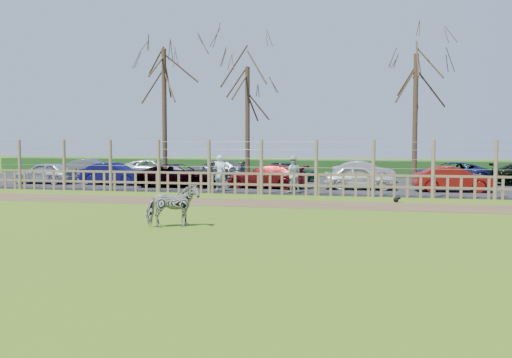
% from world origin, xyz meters
% --- Properties ---
extents(ground, '(120.00, 120.00, 0.00)m').
position_xyz_m(ground, '(0.00, 0.00, 0.00)').
color(ground, olive).
rests_on(ground, ground).
extents(dirt_strip, '(34.00, 2.80, 0.01)m').
position_xyz_m(dirt_strip, '(0.00, 4.50, 0.01)').
color(dirt_strip, brown).
rests_on(dirt_strip, ground).
extents(asphalt, '(44.00, 13.00, 0.04)m').
position_xyz_m(asphalt, '(0.00, 14.50, 0.02)').
color(asphalt, '#232326').
rests_on(asphalt, ground).
extents(hedge, '(46.00, 2.00, 1.10)m').
position_xyz_m(hedge, '(0.00, 21.50, 0.55)').
color(hedge, '#1E4716').
rests_on(hedge, ground).
extents(fence, '(30.16, 0.16, 2.50)m').
position_xyz_m(fence, '(0.00, 8.00, 0.80)').
color(fence, brown).
rests_on(fence, ground).
extents(tree_left, '(4.80, 4.80, 7.88)m').
position_xyz_m(tree_left, '(-6.50, 12.50, 5.62)').
color(tree_left, '#3D2B1E').
rests_on(tree_left, ground).
extents(tree_mid, '(4.80, 4.80, 6.83)m').
position_xyz_m(tree_mid, '(-2.00, 13.50, 4.87)').
color(tree_mid, '#3D2B1E').
rests_on(tree_mid, ground).
extents(tree_right, '(4.80, 4.80, 7.35)m').
position_xyz_m(tree_right, '(7.00, 14.00, 5.24)').
color(tree_right, '#3D2B1E').
rests_on(tree_right, ground).
extents(zebra, '(1.62, 1.30, 1.25)m').
position_xyz_m(zebra, '(-0.41, -2.07, 0.62)').
color(zebra, gray).
rests_on(zebra, ground).
extents(visitor_a, '(0.70, 0.54, 1.72)m').
position_xyz_m(visitor_a, '(-2.23, 8.87, 0.90)').
color(visitor_a, silver).
rests_on(visitor_a, asphalt).
extents(visitor_b, '(0.97, 0.83, 1.72)m').
position_xyz_m(visitor_b, '(1.31, 8.72, 0.90)').
color(visitor_b, silver).
rests_on(visitor_b, asphalt).
extents(crow, '(0.29, 0.21, 0.23)m').
position_xyz_m(crow, '(5.96, 5.98, 0.11)').
color(crow, black).
rests_on(crow, ground).
extents(car_0, '(3.55, 1.49, 1.20)m').
position_xyz_m(car_0, '(-13.12, 11.09, 0.64)').
color(car_0, '#ADB3C7').
rests_on(car_0, asphalt).
extents(car_1, '(3.68, 1.39, 1.20)m').
position_xyz_m(car_1, '(-8.97, 11.27, 0.64)').
color(car_1, '#110F4E').
rests_on(car_1, asphalt).
extents(car_2, '(4.37, 2.11, 1.20)m').
position_xyz_m(car_2, '(-4.97, 10.62, 0.64)').
color(car_2, black).
rests_on(car_2, asphalt).
extents(car_3, '(4.28, 2.08, 1.20)m').
position_xyz_m(car_3, '(-0.39, 11.04, 0.64)').
color(car_3, maroon).
rests_on(car_3, asphalt).
extents(car_4, '(3.57, 1.55, 1.20)m').
position_xyz_m(car_4, '(4.29, 11.20, 0.64)').
color(car_4, silver).
rests_on(car_4, asphalt).
extents(car_5, '(3.75, 1.62, 1.20)m').
position_xyz_m(car_5, '(8.66, 10.98, 0.64)').
color(car_5, maroon).
rests_on(car_5, asphalt).
extents(car_7, '(3.74, 1.58, 1.20)m').
position_xyz_m(car_7, '(-13.04, 16.20, 0.64)').
color(car_7, slate).
rests_on(car_7, asphalt).
extents(car_8, '(4.49, 2.40, 1.20)m').
position_xyz_m(car_8, '(-8.73, 16.02, 0.64)').
color(car_8, silver).
rests_on(car_8, asphalt).
extents(car_9, '(4.23, 1.94, 1.20)m').
position_xyz_m(car_9, '(-4.75, 16.21, 0.64)').
color(car_9, '#595A5E').
rests_on(car_9, asphalt).
extents(car_10, '(3.53, 1.43, 1.20)m').
position_xyz_m(car_10, '(-0.19, 16.09, 0.64)').
color(car_10, '#18432D').
rests_on(car_10, asphalt).
extents(car_11, '(3.68, 1.40, 1.20)m').
position_xyz_m(car_11, '(4.28, 16.28, 0.64)').
color(car_11, '#C1B0BF').
rests_on(car_11, asphalt).
extents(car_12, '(4.46, 2.33, 1.20)m').
position_xyz_m(car_12, '(9.04, 16.23, 0.64)').
color(car_12, '#161D46').
rests_on(car_12, asphalt).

